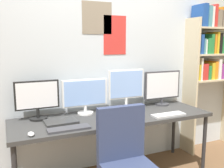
{
  "coord_description": "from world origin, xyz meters",
  "views": [
    {
      "loc": [
        -1.08,
        -1.81,
        1.53
      ],
      "look_at": [
        0.0,
        0.65,
        1.09
      ],
      "focal_mm": 39.9,
      "sensor_mm": 36.0,
      "label": 1
    }
  ],
  "objects": [
    {
      "name": "wall_back",
      "position": [
        0.0,
        1.02,
        1.3
      ],
      "size": [
        4.6,
        0.11,
        2.6
      ],
      "color": "silver",
      "rests_on": "ground_plane"
    },
    {
      "name": "monitor_far_right",
      "position": [
        0.78,
        0.81,
        0.98
      ],
      "size": [
        0.52,
        0.18,
        0.44
      ],
      "color": "#38383D",
      "rests_on": "desk"
    },
    {
      "name": "mouse_left_side",
      "position": [
        -0.9,
        0.35,
        0.76
      ],
      "size": [
        0.06,
        0.1,
        0.03
      ],
      "primitive_type": "ellipsoid",
      "color": "silver",
      "rests_on": "desk"
    },
    {
      "name": "desk",
      "position": [
        0.0,
        0.6,
        0.69
      ],
      "size": [
        2.2,
        0.68,
        0.74
      ],
      "color": "#333333",
      "rests_on": "ground_plane"
    },
    {
      "name": "laptop_closed",
      "position": [
        -0.58,
        0.6,
        0.75
      ],
      "size": [
        0.33,
        0.23,
        0.02
      ],
      "primitive_type": "cube",
      "rotation": [
        0.0,
        0.0,
        0.04
      ],
      "color": "#2D2D2D",
      "rests_on": "desk"
    },
    {
      "name": "monitor_far_left",
      "position": [
        -0.78,
        0.81,
        0.97
      ],
      "size": [
        0.45,
        0.18,
        0.41
      ],
      "color": "black",
      "rests_on": "desk"
    },
    {
      "name": "coffee_mug",
      "position": [
        0.15,
        0.4,
        0.79
      ],
      "size": [
        0.11,
        0.08,
        0.09
      ],
      "color": "orange",
      "rests_on": "desk"
    },
    {
      "name": "monitor_center_left",
      "position": [
        -0.26,
        0.81,
        0.96
      ],
      "size": [
        0.52,
        0.18,
        0.4
      ],
      "color": "silver",
      "rests_on": "desk"
    },
    {
      "name": "mouse_right_side",
      "position": [
        -0.22,
        0.43,
        0.76
      ],
      "size": [
        0.06,
        0.1,
        0.03
      ],
      "primitive_type": "ellipsoid",
      "color": "silver",
      "rests_on": "desk"
    },
    {
      "name": "bookshelf",
      "position": [
        1.6,
        0.83,
        1.38
      ],
      "size": [
        0.83,
        0.28,
        2.04
      ],
      "color": "beige",
      "rests_on": "ground_plane"
    },
    {
      "name": "monitor_center_right",
      "position": [
        0.26,
        0.81,
        1.01
      ],
      "size": [
        0.46,
        0.18,
        0.48
      ],
      "color": "silver",
      "rests_on": "desk"
    },
    {
      "name": "keyboard_left",
      "position": [
        -0.56,
        0.37,
        0.75
      ],
      "size": [
        0.4,
        0.13,
        0.02
      ],
      "primitive_type": "cube",
      "color": "#38383D",
      "rests_on": "desk"
    },
    {
      "name": "keyboard_right",
      "position": [
        0.56,
        0.37,
        0.75
      ],
      "size": [
        0.38,
        0.13,
        0.02
      ],
      "primitive_type": "cube",
      "color": "silver",
      "rests_on": "desk"
    }
  ]
}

